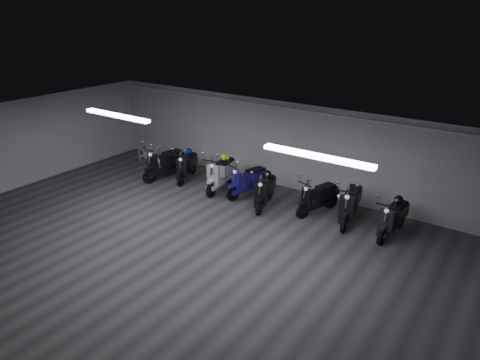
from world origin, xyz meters
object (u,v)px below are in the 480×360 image
Objects in this scene: scooter_1 at (186,162)px; scooter_2 at (221,168)px; scooter_8 at (351,198)px; scooter_9 at (394,213)px; helmet_0 at (267,174)px; helmet_3 at (399,200)px; bicycle at (149,153)px; helmet_2 at (224,157)px; scooter_0 at (165,158)px; scooter_7 at (318,192)px; scooter_5 at (265,186)px; helmet_1 at (189,152)px; scooter_4 at (248,176)px.

scooter_2 is at bearing -21.24° from scooter_1.
scooter_8 is 1.20m from scooter_9.
helmet_0 reaches higher than helmet_3.
bicycle is at bearing 155.88° from scooter_1.
helmet_3 is at bearing 0.78° from helmet_2.
scooter_7 is at bearing 14.68° from scooter_0.
scooter_5 reaches higher than helmet_0.
helmet_0 is at bearing -9.66° from helmet_2.
scooter_2 is 5.45m from scooter_9.
scooter_2 reaches higher than scooter_0.
scooter_2 is at bearing 17.28° from scooter_0.
bicycle is 1.88m from helmet_1.
bicycle is 8.87m from helmet_3.
bicycle is at bearing -175.40° from scooter_9.
scooter_8 is 1.08× the size of scooter_9.
helmet_2 is (3.35, 0.12, 0.46)m from bicycle.
scooter_8 is at bearing -4.91° from scooter_5.
helmet_0 is at bearing -21.50° from scooter_1.
bicycle is at bearing 169.21° from scooter_0.
scooter_2 reaches higher than scooter_1.
helmet_2 is (1.43, 0.25, 0.37)m from scooter_1.
scooter_2 is at bearing -9.08° from helmet_1.
scooter_8 is at bearing -18.55° from scooter_1.
scooter_4 is 4.45m from scooter_9.
scooter_0 is 3.94m from helmet_0.
scooter_8 is 8.11× the size of helmet_3.
scooter_7 is (2.31, 0.12, -0.03)m from scooter_4.
scooter_0 is at bearing -174.90° from scooter_1.
bicycle is at bearing -176.86° from helmet_1.
scooter_9 is 7.23× the size of helmet_1.
scooter_4 is 7.22× the size of helmet_0.
helmet_3 reaches higher than helmet_1.
scooter_0 is at bearing -172.05° from scooter_9.
scooter_8 is at bearing 5.66° from helmet_0.
scooter_0 is 0.76m from scooter_1.
scooter_8 reaches higher than scooter_1.
scooter_1 is at bearing -174.45° from scooter_9.
scooter_0 is 6.43m from scooter_8.
scooter_2 is 1.86m from scooter_5.
helmet_3 is at bearing 90.00° from scooter_9.
scooter_8 is 4.31m from helmet_2.
scooter_9 is (1.19, -0.11, -0.05)m from scooter_8.
scooter_4 is 4.38m from bicycle.
helmet_3 is (3.70, 0.38, 0.00)m from helmet_0.
helmet_1 is at bearing -179.28° from helmet_2.
bicycle is at bearing 167.63° from scooter_2.
scooter_2 is at bearing 155.38° from scooter_5.
scooter_8 is 7.65m from bicycle.
scooter_4 is 1.02× the size of scooter_5.
scooter_2 reaches higher than scooter_8.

